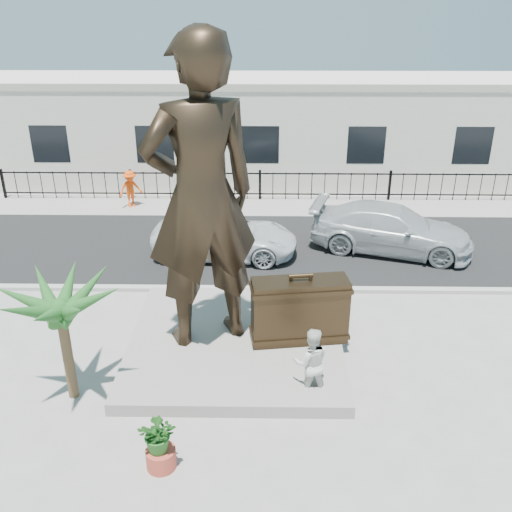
{
  "coord_description": "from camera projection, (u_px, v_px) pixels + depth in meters",
  "views": [
    {
      "loc": [
        0.19,
        -10.46,
        8.05
      ],
      "look_at": [
        0.0,
        2.0,
        2.3
      ],
      "focal_mm": 40.0,
      "sensor_mm": 36.0,
      "label": 1
    }
  ],
  "objects": [
    {
      "name": "suitcase",
      "position": [
        300.0,
        310.0,
        13.72
      ],
      "size": [
        2.37,
        1.04,
        1.62
      ],
      "primitive_type": "cube",
      "rotation": [
        0.0,
        0.0,
        0.14
      ],
      "color": "#2E2113",
      "rests_on": "plinth"
    },
    {
      "name": "plinth",
      "position": [
        236.0,
        343.0,
        14.18
      ],
      "size": [
        5.2,
        5.2,
        0.3
      ],
      "primitive_type": "cube",
      "color": "gray",
      "rests_on": "ground"
    },
    {
      "name": "shrub",
      "position": [
        159.0,
        433.0,
        10.34
      ],
      "size": [
        0.72,
        0.63,
        0.79
      ],
      "primitive_type": "imported",
      "rotation": [
        0.0,
        0.0,
        -0.02
      ],
      "color": "#245E1E",
      "rests_on": "planter"
    },
    {
      "name": "car_silver",
      "position": [
        391.0,
        229.0,
        19.31
      ],
      "size": [
        5.81,
        3.67,
        1.57
      ],
      "primitive_type": "imported",
      "rotation": [
        0.0,
        0.0,
        1.28
      ],
      "color": "#B0B3B5",
      "rests_on": "street"
    },
    {
      "name": "far_sidewalk",
      "position": [
        260.0,
        205.0,
        23.76
      ],
      "size": [
        40.0,
        2.5,
        0.02
      ],
      "primitive_type": "cube",
      "color": "#9E9991",
      "rests_on": "ground"
    },
    {
      "name": "street",
      "position": [
        259.0,
        244.0,
        20.13
      ],
      "size": [
        40.0,
        7.0,
        0.01
      ],
      "primitive_type": "cube",
      "color": "black",
      "rests_on": "ground"
    },
    {
      "name": "planter",
      "position": [
        161.0,
        458.0,
        10.59
      ],
      "size": [
        0.56,
        0.56,
        0.4
      ],
      "primitive_type": "cylinder",
      "color": "#B64130",
      "rests_on": "ground"
    },
    {
      "name": "tourist",
      "position": [
        311.0,
        362.0,
        12.28
      ],
      "size": [
        0.83,
        0.67,
        1.63
      ],
      "primitive_type": "imported",
      "rotation": [
        0.0,
        0.0,
        3.2
      ],
      "color": "silver",
      "rests_on": "ground"
    },
    {
      "name": "fence",
      "position": [
        260.0,
        186.0,
        24.24
      ],
      "size": [
        22.0,
        0.1,
        1.2
      ],
      "primitive_type": "cube",
      "color": "black",
      "rests_on": "ground"
    },
    {
      "name": "car_white",
      "position": [
        225.0,
        236.0,
        19.03
      ],
      "size": [
        4.95,
        2.56,
        1.33
      ],
      "primitive_type": "imported",
      "rotation": [
        0.0,
        0.0,
        1.5
      ],
      "color": "silver",
      "rests_on": "street"
    },
    {
      "name": "worker",
      "position": [
        130.0,
        189.0,
        23.32
      ],
      "size": [
        1.13,
        1.02,
        1.52
      ],
      "primitive_type": "imported",
      "rotation": [
        0.0,
        0.0,
        0.59
      ],
      "color": "#FF4C0D",
      "rests_on": "far_sidewalk"
    },
    {
      "name": "statue",
      "position": [
        201.0,
        197.0,
        12.72
      ],
      "size": [
        3.11,
        2.65,
        7.23
      ],
      "primitive_type": "imported",
      "rotation": [
        0.0,
        0.0,
        3.56
      ],
      "color": "black",
      "rests_on": "plinth"
    },
    {
      "name": "curb",
      "position": [
        257.0,
        289.0,
        16.93
      ],
      "size": [
        40.0,
        0.25,
        0.12
      ],
      "primitive_type": "cube",
      "color": "#A5A399",
      "rests_on": "ground"
    },
    {
      "name": "building",
      "position": [
        261.0,
        127.0,
        27.38
      ],
      "size": [
        28.0,
        7.0,
        4.4
      ],
      "primitive_type": "cube",
      "color": "silver",
      "rests_on": "ground"
    },
    {
      "name": "palm_tree",
      "position": [
        74.0,
        395.0,
        12.55
      ],
      "size": [
        1.8,
        1.8,
        3.2
      ],
      "primitive_type": null,
      "color": "#1D4E1C",
      "rests_on": "ground"
    },
    {
      "name": "ground",
      "position": [
        255.0,
        385.0,
        12.87
      ],
      "size": [
        100.0,
        100.0,
        0.0
      ],
      "primitive_type": "plane",
      "color": "#9E9991",
      "rests_on": "ground"
    }
  ]
}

